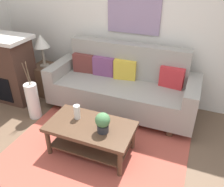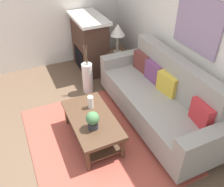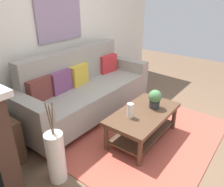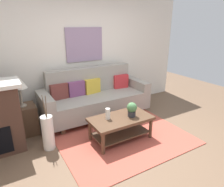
{
  "view_description": "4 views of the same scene",
  "coord_description": "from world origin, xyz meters",
  "px_view_note": "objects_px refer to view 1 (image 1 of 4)",
  "views": [
    {
      "loc": [
        1.04,
        -1.64,
        2.23
      ],
      "look_at": [
        -0.05,
        1.07,
        0.52
      ],
      "focal_mm": 36.91,
      "sensor_mm": 36.0,
      "label": 1
    },
    {
      "loc": [
        2.35,
        -0.41,
        2.71
      ],
      "look_at": [
        -0.17,
        0.74,
        0.67
      ],
      "focal_mm": 38.63,
      "sensor_mm": 36.0,
      "label": 2
    },
    {
      "loc": [
        -2.35,
        -0.83,
        1.89
      ],
      "look_at": [
        -0.01,
        0.95,
        0.52
      ],
      "focal_mm": 35.2,
      "sensor_mm": 36.0,
      "label": 3
    },
    {
      "loc": [
        -1.83,
        -2.31,
        2.02
      ],
      "look_at": [
        0.13,
        1.03,
        0.65
      ],
      "focal_mm": 32.32,
      "sensor_mm": 36.0,
      "label": 4
    }
  ],
  "objects_px": {
    "coffee_table": "(91,132)",
    "floor_vase": "(33,101)",
    "table_lamp": "(41,42)",
    "fireplace": "(6,68)",
    "tabletop_vase": "(77,112)",
    "framed_painting": "(134,10)",
    "throw_pillow_mustard": "(125,70)",
    "throw_pillow_plum": "(104,66)",
    "potted_plant_tabletop": "(103,122)",
    "couch": "(122,87)",
    "side_table": "(47,80)",
    "throw_pillow_maroon": "(84,63)",
    "throw_pillow_crimson": "(172,77)"
  },
  "relations": [
    {
      "from": "couch",
      "to": "throw_pillow_crimson",
      "type": "distance_m",
      "value": 0.8
    },
    {
      "from": "couch",
      "to": "floor_vase",
      "type": "xyz_separation_m",
      "value": [
        -1.23,
        -0.73,
        -0.14
      ]
    },
    {
      "from": "couch",
      "to": "coffee_table",
      "type": "xyz_separation_m",
      "value": [
        -0.03,
        -1.09,
        -0.12
      ]
    },
    {
      "from": "throw_pillow_crimson",
      "to": "fireplace",
      "type": "bearing_deg",
      "value": -169.56
    },
    {
      "from": "throw_pillow_mustard",
      "to": "potted_plant_tabletop",
      "type": "relative_size",
      "value": 1.37
    },
    {
      "from": "fireplace",
      "to": "framed_painting",
      "type": "xyz_separation_m",
      "value": [
        2.01,
        0.85,
        0.97
      ]
    },
    {
      "from": "throw_pillow_plum",
      "to": "throw_pillow_mustard",
      "type": "bearing_deg",
      "value": 0.0
    },
    {
      "from": "tabletop_vase",
      "to": "framed_painting",
      "type": "relative_size",
      "value": 0.23
    },
    {
      "from": "throw_pillow_plum",
      "to": "tabletop_vase",
      "type": "bearing_deg",
      "value": -83.9
    },
    {
      "from": "potted_plant_tabletop",
      "to": "throw_pillow_mustard",
      "type": "bearing_deg",
      "value": 97.45
    },
    {
      "from": "coffee_table",
      "to": "throw_pillow_mustard",
      "type": "bearing_deg",
      "value": 88.59
    },
    {
      "from": "throw_pillow_maroon",
      "to": "throw_pillow_crimson",
      "type": "xyz_separation_m",
      "value": [
        1.5,
        0.0,
        0.0
      ]
    },
    {
      "from": "tabletop_vase",
      "to": "table_lamp",
      "type": "relative_size",
      "value": 0.34
    },
    {
      "from": "couch",
      "to": "potted_plant_tabletop",
      "type": "relative_size",
      "value": 9.06
    },
    {
      "from": "throw_pillow_mustard",
      "to": "floor_vase",
      "type": "distance_m",
      "value": 1.54
    },
    {
      "from": "potted_plant_tabletop",
      "to": "framed_painting",
      "type": "xyz_separation_m",
      "value": [
        -0.17,
        1.61,
        0.98
      ]
    },
    {
      "from": "throw_pillow_maroon",
      "to": "table_lamp",
      "type": "height_order",
      "value": "table_lamp"
    },
    {
      "from": "couch",
      "to": "throw_pillow_mustard",
      "type": "distance_m",
      "value": 0.28
    },
    {
      "from": "framed_painting",
      "to": "table_lamp",
      "type": "bearing_deg",
      "value": -162.65
    },
    {
      "from": "coffee_table",
      "to": "floor_vase",
      "type": "xyz_separation_m",
      "value": [
        -1.2,
        0.36,
        -0.02
      ]
    },
    {
      "from": "table_lamp",
      "to": "fireplace",
      "type": "relative_size",
      "value": 0.49
    },
    {
      "from": "throw_pillow_plum",
      "to": "coffee_table",
      "type": "relative_size",
      "value": 0.33
    },
    {
      "from": "throw_pillow_mustard",
      "to": "coffee_table",
      "type": "relative_size",
      "value": 0.33
    },
    {
      "from": "throw_pillow_plum",
      "to": "potted_plant_tabletop",
      "type": "xyz_separation_m",
      "value": [
        0.54,
        -1.27,
        -0.11
      ]
    },
    {
      "from": "potted_plant_tabletop",
      "to": "throw_pillow_crimson",
      "type": "bearing_deg",
      "value": 65.38
    },
    {
      "from": "throw_pillow_mustard",
      "to": "coffee_table",
      "type": "height_order",
      "value": "throw_pillow_mustard"
    },
    {
      "from": "couch",
      "to": "throw_pillow_mustard",
      "type": "height_order",
      "value": "couch"
    },
    {
      "from": "tabletop_vase",
      "to": "fireplace",
      "type": "height_order",
      "value": "fireplace"
    },
    {
      "from": "tabletop_vase",
      "to": "framed_painting",
      "type": "distance_m",
      "value": 1.83
    },
    {
      "from": "couch",
      "to": "potted_plant_tabletop",
      "type": "height_order",
      "value": "couch"
    },
    {
      "from": "throw_pillow_mustard",
      "to": "fireplace",
      "type": "xyz_separation_m",
      "value": [
        -2.01,
        -0.51,
        -0.09
      ]
    },
    {
      "from": "throw_pillow_plum",
      "to": "couch",
      "type": "bearing_deg",
      "value": -18.39
    },
    {
      "from": "coffee_table",
      "to": "potted_plant_tabletop",
      "type": "height_order",
      "value": "potted_plant_tabletop"
    },
    {
      "from": "throw_pillow_plum",
      "to": "fireplace",
      "type": "height_order",
      "value": "fireplace"
    },
    {
      "from": "throw_pillow_mustard",
      "to": "framed_painting",
      "type": "relative_size",
      "value": 0.42
    },
    {
      "from": "couch",
      "to": "side_table",
      "type": "xyz_separation_m",
      "value": [
        -1.49,
        0.0,
        -0.15
      ]
    },
    {
      "from": "side_table",
      "to": "framed_painting",
      "type": "relative_size",
      "value": 0.65
    },
    {
      "from": "fireplace",
      "to": "floor_vase",
      "type": "bearing_deg",
      "value": -23.94
    },
    {
      "from": "throw_pillow_plum",
      "to": "throw_pillow_mustard",
      "type": "distance_m",
      "value": 0.37
    },
    {
      "from": "table_lamp",
      "to": "floor_vase",
      "type": "bearing_deg",
      "value": -70.42
    },
    {
      "from": "couch",
      "to": "potted_plant_tabletop",
      "type": "bearing_deg",
      "value": -81.75
    },
    {
      "from": "fireplace",
      "to": "throw_pillow_maroon",
      "type": "bearing_deg",
      "value": 21.96
    },
    {
      "from": "throw_pillow_maroon",
      "to": "tabletop_vase",
      "type": "relative_size",
      "value": 1.86
    },
    {
      "from": "couch",
      "to": "throw_pillow_maroon",
      "type": "bearing_deg",
      "value": 170.56
    },
    {
      "from": "throw_pillow_maroon",
      "to": "tabletop_vase",
      "type": "distance_m",
      "value": 1.26
    },
    {
      "from": "throw_pillow_crimson",
      "to": "coffee_table",
      "type": "height_order",
      "value": "throw_pillow_crimson"
    },
    {
      "from": "couch",
      "to": "potted_plant_tabletop",
      "type": "xyz_separation_m",
      "value": [
        0.17,
        -1.15,
        0.14
      ]
    },
    {
      "from": "throw_pillow_plum",
      "to": "table_lamp",
      "type": "distance_m",
      "value": 1.16
    },
    {
      "from": "throw_pillow_crimson",
      "to": "potted_plant_tabletop",
      "type": "relative_size",
      "value": 1.37
    },
    {
      "from": "throw_pillow_crimson",
      "to": "potted_plant_tabletop",
      "type": "xyz_separation_m",
      "value": [
        -0.58,
        -1.27,
        -0.11
      ]
    }
  ]
}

